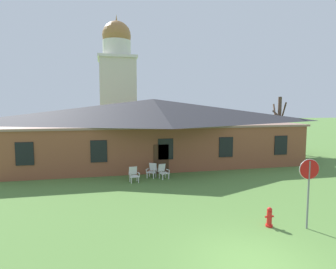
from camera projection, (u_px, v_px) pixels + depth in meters
The scene contains 9 objects.
ground_plane at pixel (252, 264), 8.64m from camera, with size 200.00×200.00×0.00m, color #517A38.
brick_building at pixel (153, 129), 25.10m from camera, with size 24.05×10.40×5.44m.
dome_tower at pixel (117, 85), 39.58m from camera, with size 5.18×5.18×17.28m.
stop_sign at pixel (309, 179), 11.00m from camera, with size 0.80×0.14×2.76m.
lawn_chair_by_porch at pixel (134, 174), 18.11m from camera, with size 0.69×0.73×0.96m.
lawn_chair_near_door at pixel (152, 170), 19.26m from camera, with size 0.83×0.86×0.96m.
lawn_chair_left_end at pixel (163, 171), 19.00m from camera, with size 0.75×0.81×0.96m.
bare_tree_beside_building at pixel (279, 123), 29.84m from camera, with size 1.74×1.85×5.80m.
fire_hydrant at pixel (269, 217), 11.34m from camera, with size 0.36×0.28×0.79m.
Camera 1 is at (-4.31, -7.45, 4.75)m, focal length 30.55 mm.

